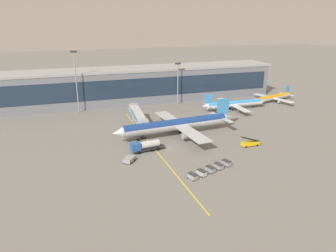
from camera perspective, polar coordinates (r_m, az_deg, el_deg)
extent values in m
plane|color=slate|center=(102.38, -0.52, -3.91)|extent=(700.00, 700.00, 0.00)
cube|color=yellow|center=(103.26, -2.62, -3.73)|extent=(1.63, 79.99, 0.01)
cube|color=slate|center=(158.23, -8.44, 6.87)|extent=(152.55, 18.60, 15.41)
cube|color=#1E2D42|center=(149.05, -7.79, 6.49)|extent=(147.97, 0.16, 8.63)
cube|color=#99999E|center=(156.81, -8.58, 9.81)|extent=(155.60, 18.98, 1.00)
cylinder|color=#B2B7BC|center=(111.98, 1.43, 0.18)|extent=(38.85, 7.03, 3.75)
cylinder|color=navy|center=(111.88, 1.43, 0.35)|extent=(38.06, 6.82, 3.60)
cone|color=#B2B7BC|center=(105.42, -8.82, -1.22)|extent=(4.04, 3.87, 3.57)
cone|color=#B2B7BC|center=(121.73, 10.37, 1.57)|extent=(4.76, 3.56, 3.19)
cube|color=#388CD1|center=(119.49, 9.69, 3.45)|extent=(4.89, 0.77, 5.63)
cube|color=#B2B7BC|center=(117.36, 10.36, 1.03)|extent=(2.50, 6.15, 0.24)
cube|color=#B2B7BC|center=(123.37, 8.45, 1.99)|extent=(2.50, 6.15, 0.24)
cube|color=#B2B7BC|center=(104.26, 4.48, -1.44)|extent=(6.17, 16.59, 0.40)
cube|color=#B2B7BC|center=(121.35, 0.09, 1.50)|extent=(6.17, 16.59, 0.40)
cylinder|color=#939399|center=(106.71, 3.26, -1.70)|extent=(3.06, 2.30, 2.06)
cylinder|color=#939399|center=(118.81, 0.21, 0.46)|extent=(3.06, 2.30, 2.06)
cylinder|color=black|center=(108.32, -5.29, -2.43)|extent=(1.03, 0.48, 1.00)
cylinder|color=slate|center=(107.97, -5.31, -1.93)|extent=(0.20, 0.20, 1.98)
cylinder|color=black|center=(112.60, 2.85, -1.54)|extent=(1.03, 0.48, 1.00)
cylinder|color=slate|center=(112.26, 2.85, -1.07)|extent=(0.20, 0.20, 1.98)
cylinder|color=black|center=(115.46, 2.11, -1.01)|extent=(1.03, 0.48, 1.00)
cylinder|color=slate|center=(115.13, 2.11, -0.55)|extent=(0.20, 0.20, 1.98)
cube|color=#B2B7BC|center=(119.31, -5.32, 1.92)|extent=(4.70, 21.47, 2.80)
cube|color=#2D84C6|center=(119.32, -5.29, 1.92)|extent=(4.54, 18.08, 1.54)
cube|color=#9EA3A8|center=(109.26, -4.45, 0.38)|extent=(3.84, 3.48, 2.94)
cylinder|color=#4C4C51|center=(110.32, -4.41, -1.24)|extent=(0.70, 0.70, 3.76)
cube|color=#262628|center=(110.91, -4.39, -2.08)|extent=(1.94, 1.94, 0.30)
cylinder|color=gray|center=(129.46, -6.05, 3.22)|extent=(3.90, 3.90, 3.08)
cylinder|color=gray|center=(130.35, -6.00, 1.83)|extent=(1.80, 1.80, 3.76)
cube|color=#232326|center=(100.43, -3.38, -3.94)|extent=(10.25, 3.88, 0.50)
cube|color=#26519E|center=(98.45, -5.74, -3.70)|extent=(3.12, 2.87, 2.50)
cube|color=black|center=(97.86, -6.44, -3.54)|extent=(0.48, 2.30, 1.12)
cylinder|color=#B7BABF|center=(100.03, -3.24, -3.20)|extent=(6.25, 3.02, 2.20)
cylinder|color=black|center=(98.19, -5.16, -4.69)|extent=(1.04, 0.49, 1.00)
cylinder|color=black|center=(100.23, -5.66, -4.21)|extent=(1.04, 0.49, 1.00)
cylinder|color=black|center=(99.63, -2.94, -4.28)|extent=(1.04, 0.49, 1.00)
cylinder|color=black|center=(101.65, -3.48, -3.82)|extent=(1.04, 0.49, 1.00)
cylinder|color=black|center=(100.42, -1.84, -4.08)|extent=(1.04, 0.49, 1.00)
cylinder|color=black|center=(102.42, -2.40, -3.62)|extent=(1.04, 0.49, 1.00)
cube|color=yellow|center=(107.08, 14.31, -3.00)|extent=(6.05, 2.07, 1.10)
cube|color=black|center=(106.58, 14.37, -2.27)|extent=(6.93, 1.53, 2.38)
cylinder|color=black|center=(109.08, 14.95, -2.96)|extent=(0.61, 0.27, 0.60)
cylinder|color=black|center=(107.79, 15.46, -3.27)|extent=(0.61, 0.27, 0.60)
cylinder|color=black|center=(106.81, 13.09, -3.27)|extent=(0.61, 0.27, 0.60)
cylinder|color=black|center=(105.50, 13.60, -3.59)|extent=(0.61, 0.27, 0.60)
cube|color=gray|center=(93.18, -6.85, -5.83)|extent=(4.16, 4.41, 1.10)
cube|color=black|center=(93.87, -6.60, -5.50)|extent=(2.45, 2.33, 0.33)
cylinder|color=black|center=(94.91, -7.04, -5.73)|extent=(0.57, 0.63, 0.60)
cylinder|color=black|center=(94.06, -5.91, -5.92)|extent=(0.57, 0.63, 0.60)
cylinder|color=black|center=(92.77, -7.78, -6.36)|extent=(0.57, 0.63, 0.60)
cylinder|color=black|center=(91.90, -6.62, -6.56)|extent=(0.57, 0.63, 0.60)
cube|color=gray|center=(83.51, 4.38, -8.86)|extent=(2.32, 2.96, 1.10)
cube|color=#333338|center=(83.19, 4.39, -8.43)|extent=(2.36, 3.02, 0.10)
cylinder|color=black|center=(83.97, 3.50, -9.09)|extent=(0.24, 0.38, 0.36)
cylinder|color=black|center=(84.89, 4.25, -8.79)|extent=(0.24, 0.38, 0.36)
cylinder|color=black|center=(82.64, 4.48, -9.60)|extent=(0.24, 0.38, 0.36)
cylinder|color=black|center=(83.57, 5.24, -9.29)|extent=(0.24, 0.38, 0.36)
cube|color=#B2B7BC|center=(85.52, 5.95, -8.21)|extent=(2.32, 2.96, 1.10)
cube|color=#333338|center=(85.21, 5.97, -7.79)|extent=(2.36, 3.02, 0.10)
cylinder|color=black|center=(85.95, 5.09, -8.45)|extent=(0.24, 0.38, 0.36)
cylinder|color=black|center=(86.90, 5.81, -8.16)|extent=(0.24, 0.38, 0.36)
cylinder|color=black|center=(84.64, 6.08, -8.93)|extent=(0.24, 0.38, 0.36)
cylinder|color=black|center=(85.61, 6.80, -8.63)|extent=(0.24, 0.38, 0.36)
cube|color=gray|center=(87.60, 7.45, -7.59)|extent=(2.32, 2.96, 1.10)
cube|color=#333338|center=(87.30, 7.47, -7.18)|extent=(2.36, 3.02, 0.10)
cylinder|color=black|center=(87.99, 6.60, -7.83)|extent=(0.24, 0.38, 0.36)
cylinder|color=black|center=(88.97, 7.29, -7.55)|extent=(0.24, 0.38, 0.36)
cylinder|color=black|center=(86.72, 7.59, -8.29)|extent=(0.24, 0.38, 0.36)
cylinder|color=black|center=(87.71, 8.27, -8.00)|extent=(0.24, 0.38, 0.36)
cube|color=gray|center=(89.75, 8.88, -7.00)|extent=(2.32, 2.96, 1.10)
cube|color=#333338|center=(89.45, 8.90, -6.60)|extent=(2.36, 3.02, 0.10)
cylinder|color=black|center=(90.10, 8.04, -7.24)|extent=(0.24, 0.38, 0.36)
cylinder|color=black|center=(91.11, 8.70, -6.97)|extent=(0.24, 0.38, 0.36)
cylinder|color=black|center=(88.86, 9.03, -7.67)|extent=(0.24, 0.38, 0.36)
cylinder|color=black|center=(89.89, 9.68, -7.39)|extent=(0.24, 0.38, 0.36)
cube|color=gray|center=(91.96, 10.23, -6.43)|extent=(2.32, 2.96, 1.10)
cube|color=#333338|center=(91.67, 10.26, -6.03)|extent=(2.36, 3.02, 0.10)
cylinder|color=black|center=(92.28, 9.41, -6.67)|extent=(0.24, 0.38, 0.36)
cylinder|color=black|center=(93.32, 10.03, -6.41)|extent=(0.24, 0.38, 0.36)
cylinder|color=black|center=(91.06, 10.39, -7.08)|extent=(0.24, 0.38, 0.36)
cylinder|color=black|center=(92.12, 11.01, -6.81)|extent=(0.24, 0.38, 0.36)
cylinder|color=silver|center=(165.92, 17.84, 4.75)|extent=(24.10, 8.95, 2.33)
cylinder|color=orange|center=(165.88, 17.84, 4.82)|extent=(23.60, 8.72, 2.24)
cone|color=silver|center=(156.04, 14.87, 4.20)|extent=(2.85, 2.77, 2.22)
cone|color=silver|center=(176.26, 20.50, 5.32)|extent=(3.24, 2.67, 1.98)
cube|color=#388CD1|center=(174.57, 20.32, 6.12)|extent=(2.97, 1.04, 3.50)
cube|color=silver|center=(173.39, 20.75, 5.12)|extent=(2.18, 3.92, 0.14)
cube|color=silver|center=(176.00, 19.52, 5.45)|extent=(2.18, 3.92, 0.14)
cube|color=silver|center=(163.04, 19.75, 4.26)|extent=(5.58, 10.64, 0.24)
cube|color=silver|center=(170.43, 16.37, 5.18)|extent=(5.58, 10.64, 0.24)
cylinder|color=#939399|center=(163.80, 19.08, 4.10)|extent=(2.08, 1.73, 1.28)
cylinder|color=#939399|center=(169.03, 16.69, 4.76)|extent=(2.08, 1.73, 1.28)
cylinder|color=black|center=(159.64, 15.81, 3.74)|extent=(0.64, 0.39, 0.60)
cylinder|color=slate|center=(159.52, 15.83, 3.91)|extent=(0.12, 0.12, 0.99)
cylinder|color=black|center=(166.87, 18.37, 4.12)|extent=(0.64, 0.39, 0.60)
cylinder|color=slate|center=(166.76, 18.39, 4.28)|extent=(0.12, 0.12, 0.99)
cylinder|color=black|center=(168.10, 17.81, 4.27)|extent=(0.64, 0.39, 0.60)
cylinder|color=slate|center=(167.98, 17.82, 4.44)|extent=(0.12, 0.12, 0.99)
cylinder|color=silver|center=(147.73, 11.69, 3.83)|extent=(27.00, 2.74, 2.73)
cylinder|color=#388CD1|center=(147.67, 11.69, 3.92)|extent=(26.46, 2.63, 2.62)
cone|color=silver|center=(155.38, 16.32, 4.18)|extent=(2.73, 2.59, 2.59)
cone|color=silver|center=(141.03, 6.54, 3.51)|extent=(3.28, 2.32, 2.32)
cube|color=#388CD1|center=(140.93, 7.17, 4.79)|extent=(3.55, 0.24, 4.09)
cube|color=silver|center=(144.25, 6.84, 3.90)|extent=(1.31, 4.37, 0.16)
cube|color=silver|center=(139.51, 7.79, 3.35)|extent=(1.31, 4.37, 0.16)
cube|color=silver|center=(153.23, 10.06, 4.37)|extent=(3.15, 11.34, 0.26)
cube|color=silver|center=(141.47, 12.75, 3.02)|extent=(3.15, 11.34, 0.26)
cylinder|color=#939399|center=(152.05, 10.62, 3.86)|extent=(2.10, 1.50, 1.50)
cylinder|color=#939399|center=(143.73, 12.53, 2.89)|extent=(2.10, 1.50, 1.50)
cylinder|color=black|center=(153.33, 14.79, 3.25)|extent=(0.65, 0.26, 0.65)
cylinder|color=slate|center=(153.17, 14.80, 3.47)|extent=(0.13, 0.13, 1.24)
cylinder|color=black|center=(148.55, 10.85, 3.05)|extent=(0.65, 0.26, 0.65)
cylinder|color=slate|center=(148.39, 10.87, 3.28)|extent=(0.13, 0.13, 1.24)
cylinder|color=black|center=(146.50, 11.32, 2.80)|extent=(0.65, 0.26, 0.65)
cylinder|color=slate|center=(146.33, 11.33, 3.04)|extent=(0.13, 0.13, 1.24)
cylinder|color=gray|center=(143.31, -15.83, 7.23)|extent=(0.44, 0.44, 25.53)
cube|color=#333338|center=(141.49, -16.30, 12.46)|extent=(2.80, 0.50, 0.80)
cylinder|color=gray|center=(152.98, 1.74, 7.31)|extent=(0.44, 0.44, 18.78)
cube|color=#333338|center=(151.39, 1.78, 10.94)|extent=(2.80, 0.50, 0.80)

